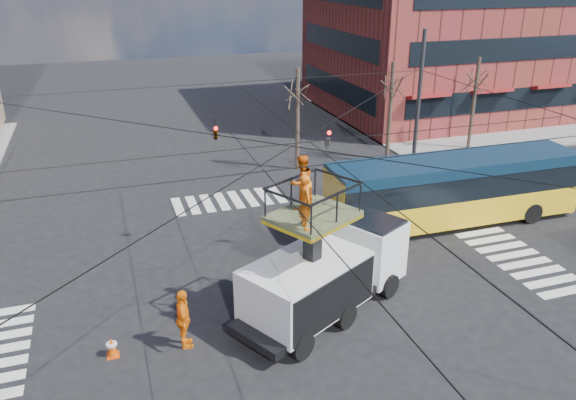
{
  "coord_description": "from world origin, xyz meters",
  "views": [
    {
      "loc": [
        -5.65,
        -16.39,
        11.31
      ],
      "look_at": [
        0.69,
        2.43,
        2.96
      ],
      "focal_mm": 35.0,
      "sensor_mm": 36.0,
      "label": 1
    }
  ],
  "objects_px": {
    "city_bus": "(454,189)",
    "flagger": "(378,246)",
    "worker_ground": "(183,319)",
    "utility_truck": "(327,260)",
    "traffic_cone": "(112,347)"
  },
  "relations": [
    {
      "from": "city_bus",
      "to": "traffic_cone",
      "type": "distance_m",
      "value": 16.5
    },
    {
      "from": "utility_truck",
      "to": "worker_ground",
      "type": "bearing_deg",
      "value": 157.81
    },
    {
      "from": "utility_truck",
      "to": "worker_ground",
      "type": "distance_m",
      "value": 5.18
    },
    {
      "from": "utility_truck",
      "to": "traffic_cone",
      "type": "relative_size",
      "value": 10.71
    },
    {
      "from": "city_bus",
      "to": "traffic_cone",
      "type": "xyz_separation_m",
      "value": [
        -15.62,
        -5.13,
        -1.39
      ]
    },
    {
      "from": "city_bus",
      "to": "flagger",
      "type": "bearing_deg",
      "value": -151.05
    },
    {
      "from": "city_bus",
      "to": "flagger",
      "type": "distance_m",
      "value": 6.01
    },
    {
      "from": "city_bus",
      "to": "utility_truck",
      "type": "bearing_deg",
      "value": -148.82
    },
    {
      "from": "worker_ground",
      "to": "flagger",
      "type": "height_order",
      "value": "worker_ground"
    },
    {
      "from": "utility_truck",
      "to": "worker_ground",
      "type": "relative_size",
      "value": 3.54
    },
    {
      "from": "city_bus",
      "to": "flagger",
      "type": "height_order",
      "value": "city_bus"
    },
    {
      "from": "worker_ground",
      "to": "utility_truck",
      "type": "bearing_deg",
      "value": -80.91
    },
    {
      "from": "worker_ground",
      "to": "city_bus",
      "type": "bearing_deg",
      "value": -65.21
    },
    {
      "from": "flagger",
      "to": "city_bus",
      "type": "bearing_deg",
      "value": 81.43
    },
    {
      "from": "traffic_cone",
      "to": "worker_ground",
      "type": "height_order",
      "value": "worker_ground"
    }
  ]
}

